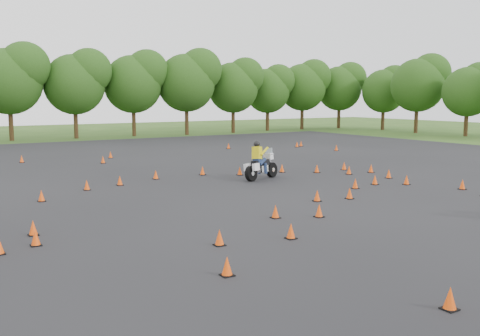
{
  "coord_description": "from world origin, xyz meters",
  "views": [
    {
      "loc": [
        -12.12,
        -15.44,
        4.25
      ],
      "look_at": [
        0.0,
        4.0,
        1.2
      ],
      "focal_mm": 40.0,
      "sensor_mm": 36.0,
      "label": 1
    }
  ],
  "objects": [
    {
      "name": "treeline",
      "position": [
        3.18,
        34.63,
        4.62
      ],
      "size": [
        86.88,
        32.63,
        10.15
      ],
      "color": "#224413",
      "rests_on": "ground"
    },
    {
      "name": "ground",
      "position": [
        0.0,
        0.0,
        0.0
      ],
      "size": [
        140.0,
        140.0,
        0.0
      ],
      "primitive_type": "plane",
      "color": "#2D5119",
      "rests_on": "ground"
    },
    {
      "name": "traffic_cones",
      "position": [
        0.42,
        5.14,
        0.23
      ],
      "size": [
        36.46,
        33.66,
        0.45
      ],
      "color": "#F04A0A",
      "rests_on": "asphalt_pad"
    },
    {
      "name": "asphalt_pad",
      "position": [
        0.0,
        6.0,
        0.01
      ],
      "size": [
        62.0,
        62.0,
        0.0
      ],
      "primitive_type": "plane",
      "color": "black",
      "rests_on": "ground"
    },
    {
      "name": "rider_yellow",
      "position": [
        3.4,
        7.26,
        1.01
      ],
      "size": [
        2.71,
        1.63,
        2.0
      ],
      "primitive_type": null,
      "rotation": [
        0.0,
        0.0,
        0.35
      ],
      "color": "gold",
      "rests_on": "ground"
    }
  ]
}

